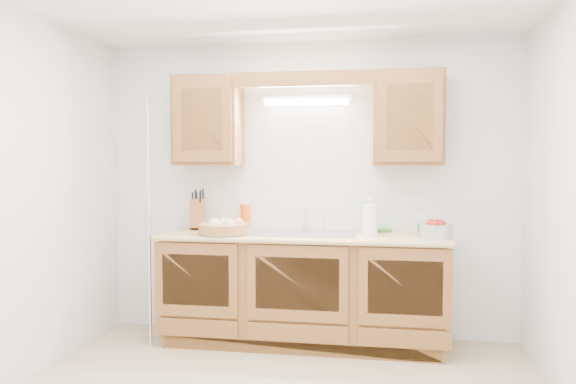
% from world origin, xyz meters
% --- Properties ---
extents(room, '(3.52, 3.50, 2.50)m').
position_xyz_m(room, '(0.00, 0.00, 1.25)').
color(room, '#C5B38E').
rests_on(room, ground).
extents(base_cabinets, '(2.20, 0.60, 0.86)m').
position_xyz_m(base_cabinets, '(0.00, 1.20, 0.44)').
color(base_cabinets, brown).
rests_on(base_cabinets, ground).
extents(countertop, '(2.30, 0.63, 0.04)m').
position_xyz_m(countertop, '(0.00, 1.19, 0.88)').
color(countertop, tan).
rests_on(countertop, base_cabinets).
extents(upper_cabinet_left, '(0.55, 0.33, 0.75)m').
position_xyz_m(upper_cabinet_left, '(-0.83, 1.33, 1.83)').
color(upper_cabinet_left, brown).
rests_on(upper_cabinet_left, room).
extents(upper_cabinet_right, '(0.55, 0.33, 0.75)m').
position_xyz_m(upper_cabinet_right, '(0.83, 1.33, 1.83)').
color(upper_cabinet_right, brown).
rests_on(upper_cabinet_right, room).
extents(valance, '(2.20, 0.05, 0.12)m').
position_xyz_m(valance, '(0.00, 1.19, 2.14)').
color(valance, brown).
rests_on(valance, room).
extents(fluorescent_fixture, '(0.76, 0.08, 0.08)m').
position_xyz_m(fluorescent_fixture, '(0.00, 1.42, 2.00)').
color(fluorescent_fixture, white).
rests_on(fluorescent_fixture, room).
extents(sink, '(0.84, 0.46, 0.36)m').
position_xyz_m(sink, '(0.00, 1.21, 0.83)').
color(sink, '#9E9EA3').
rests_on(sink, countertop).
extents(wire_shelf_pole, '(0.03, 0.03, 2.00)m').
position_xyz_m(wire_shelf_pole, '(-1.20, 0.94, 1.00)').
color(wire_shelf_pole, silver).
rests_on(wire_shelf_pole, ground).
extents(outlet_plate, '(0.08, 0.01, 0.12)m').
position_xyz_m(outlet_plate, '(0.95, 1.49, 1.15)').
color(outlet_plate, white).
rests_on(outlet_plate, room).
extents(fruit_basket, '(0.44, 0.44, 0.13)m').
position_xyz_m(fruit_basket, '(-0.62, 1.07, 0.96)').
color(fruit_basket, '#A97244').
rests_on(fruit_basket, countertop).
extents(knife_block, '(0.18, 0.23, 0.36)m').
position_xyz_m(knife_block, '(-0.95, 1.37, 1.03)').
color(knife_block, brown).
rests_on(knife_block, countertop).
extents(orange_canister, '(0.09, 0.09, 0.23)m').
position_xyz_m(orange_canister, '(-0.54, 1.44, 1.02)').
color(orange_canister, '#FB4C0D').
rests_on(orange_canister, countertop).
extents(soap_bottle, '(0.11, 0.11, 0.19)m').
position_xyz_m(soap_bottle, '(0.54, 1.36, 0.99)').
color(soap_bottle, blue).
rests_on(soap_bottle, countertop).
extents(sponge, '(0.14, 0.12, 0.03)m').
position_xyz_m(sponge, '(0.64, 1.44, 0.91)').
color(sponge, '#CC333F').
rests_on(sponge, countertop).
extents(paper_towel, '(0.14, 0.14, 0.29)m').
position_xyz_m(paper_towel, '(0.54, 1.21, 1.02)').
color(paper_towel, silver).
rests_on(paper_towel, countertop).
extents(apple_bowl, '(0.29, 0.29, 0.14)m').
position_xyz_m(apple_bowl, '(1.03, 1.15, 0.96)').
color(apple_bowl, silver).
rests_on(apple_bowl, countertop).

